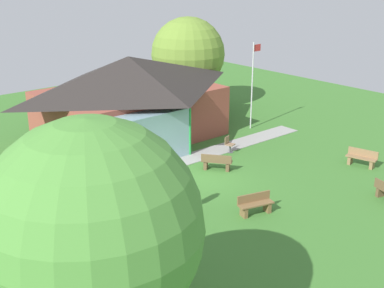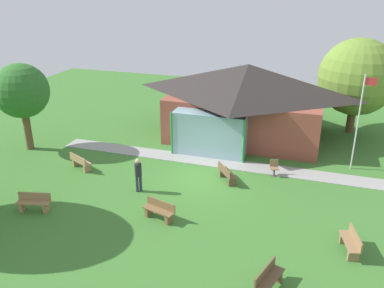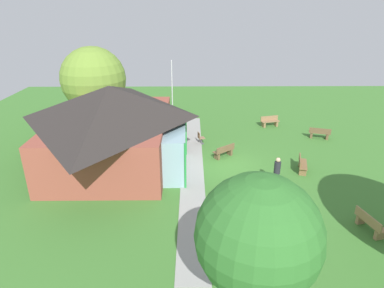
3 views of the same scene
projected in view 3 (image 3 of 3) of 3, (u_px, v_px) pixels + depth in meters
name	position (u px, v px, depth m)	size (l,w,h in m)	color
ground_plane	(228.00, 166.00, 19.81)	(44.00, 44.00, 0.00)	#3D752D
pavilion	(114.00, 123.00, 19.66)	(10.50, 8.29, 4.74)	brown
footpath	(192.00, 166.00, 19.78)	(18.66, 1.30, 0.03)	#999993
flagpole	(172.00, 90.00, 25.64)	(0.64, 0.08, 5.26)	silver
bench_front_right	(319.00, 133.00, 23.87)	(0.88, 1.56, 0.84)	brown
bench_front_center	(302.00, 165.00, 19.10)	(1.56, 0.84, 0.84)	brown
bench_front_left	(370.00, 223.00, 13.90)	(1.56, 0.77, 0.84)	#9E7A51
bench_lawn_far_right	(270.00, 122.00, 26.36)	(0.79, 1.56, 0.84)	olive
bench_mid_left	(268.00, 229.00, 13.52)	(1.54, 1.05, 0.84)	#9E7A51
bench_rear_near_path	(224.00, 151.00, 20.88)	(1.26, 1.46, 0.84)	brown
patio_chair_lawn_spare	(201.00, 138.00, 22.94)	(0.55, 0.55, 0.86)	#8C6B4C
visitor_strolling_lawn	(277.00, 170.00, 17.10)	(0.34, 0.34, 1.74)	#2D3347
tree_west_hedge	(258.00, 237.00, 8.10)	(3.21, 3.21, 5.26)	brown
tree_behind_pavilion_right	(94.00, 79.00, 25.33)	(5.01, 5.01, 6.29)	brown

